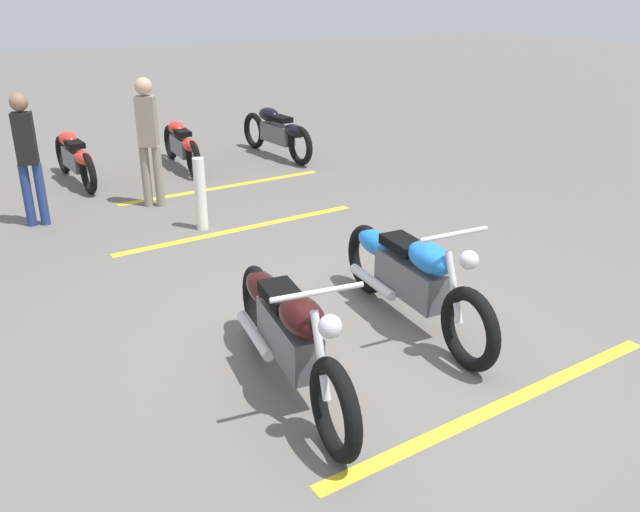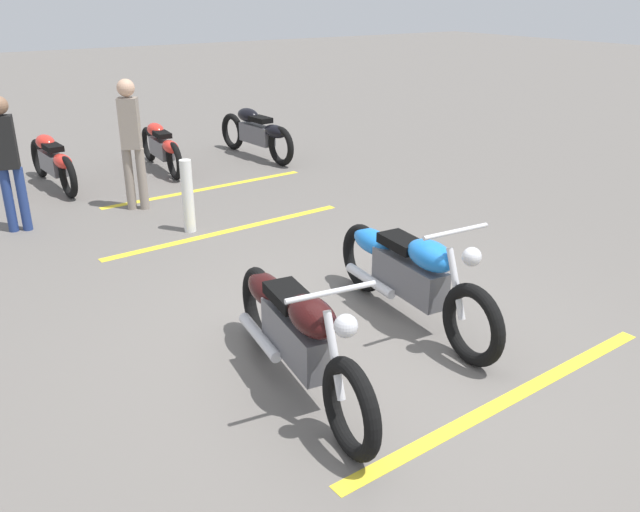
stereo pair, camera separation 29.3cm
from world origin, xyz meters
TOP-DOWN VIEW (x-y plane):
  - ground_plane at (0.00, 0.00)m, footprint 60.00×60.00m
  - motorcycle_bright_foreground at (0.17, -0.69)m, footprint 2.23×0.62m
  - motorcycle_dark_foreground at (-0.21, 0.69)m, footprint 2.23×0.62m
  - motorcycle_row_far_left at (6.23, -2.44)m, footprint 2.17×0.38m
  - motorcycle_row_left at (6.31, -0.74)m, footprint 1.93×0.29m
  - motorcycle_row_center at (6.24, 0.94)m, footprint 1.98×0.32m
  - bystander_near_row at (4.55, 1.75)m, footprint 0.23×0.27m
  - bystander_secondary at (4.59, 0.26)m, footprint 0.28×0.30m
  - bollard_post at (3.39, 0.02)m, footprint 0.14×0.14m
  - parking_stripe_near at (-1.19, -0.52)m, footprint 0.31×3.20m
  - parking_stripe_mid at (3.13, -0.37)m, footprint 0.31×3.20m
  - parking_stripe_far at (4.95, -0.90)m, footprint 0.31×3.20m

SIDE VIEW (x-z plane):
  - ground_plane at x=0.00m, z-range 0.00..0.00m
  - parking_stripe_near at x=-1.19m, z-range 0.00..0.01m
  - parking_stripe_mid at x=3.13m, z-range 0.00..0.01m
  - parking_stripe_far at x=4.95m, z-range 0.00..0.01m
  - motorcycle_row_left at x=6.31m, z-range 0.03..0.76m
  - motorcycle_row_center at x=6.24m, z-range 0.03..0.78m
  - bollard_post at x=3.39m, z-range 0.00..0.89m
  - motorcycle_row_far_left at x=6.23m, z-range 0.04..0.86m
  - motorcycle_bright_foreground at x=0.17m, z-range -0.06..0.98m
  - motorcycle_dark_foreground at x=-0.21m, z-range -0.06..0.98m
  - bystander_near_row at x=4.55m, z-range 0.09..1.72m
  - bystander_secondary at x=4.59m, z-range 0.10..1.80m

